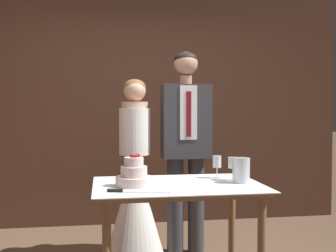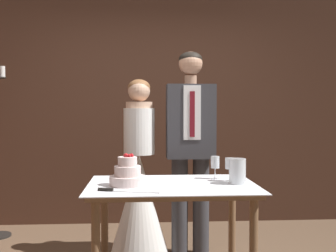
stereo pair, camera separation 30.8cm
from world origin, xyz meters
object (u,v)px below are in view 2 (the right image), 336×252
Objects in this scene: groom at (190,140)px; wine_glass_middle at (215,163)px; wine_glass_near at (230,165)px; cake_knife at (116,190)px; cake_table at (172,199)px; hurricane_candle at (237,172)px; bride at (139,192)px; tiered_cake at (128,175)px.

wine_glass_middle is at bearing -80.77° from groom.
wine_glass_near is 0.82m from groom.
wine_glass_middle is at bearing 46.43° from cake_knife.
cake_table is 6.86× the size of wine_glass_near.
cake_knife is 2.32× the size of wine_glass_near.
bride is at bearing 127.68° from hurricane_candle.
groom is (-0.20, 0.79, 0.12)m from wine_glass_near.
wine_glass_near is (0.81, 0.33, 0.11)m from cake_knife.
bride is (-0.69, 0.90, -0.31)m from hurricane_candle.
cake_table is 6.57× the size of hurricane_candle.
hurricane_candle reaches higher than cake_table.
tiered_cake is 1.46× the size of wine_glass_middle.
wine_glass_middle reaches higher than cake_knife.
hurricane_candle reaches higher than cake_knife.
wine_glass_near is 1.00× the size of wine_glass_middle.
hurricane_candle is at bearing 0.48° from tiered_cake.
wine_glass_near is (0.43, 0.08, 0.23)m from cake_table.
tiered_cake is at bearing -174.21° from cake_table.
groom is at bearing 75.02° from cake_table.
groom reaches higher than tiered_cake.
cake_table is at bearing -104.98° from groom.
cake_table is 6.85× the size of wine_glass_middle.
wine_glass_middle is 0.69m from groom.
cake_knife is 1.15m from bride.
groom reaches higher than hurricane_candle.
groom is (-0.11, 0.67, 0.13)m from wine_glass_middle.
groom is (0.23, 0.87, 0.35)m from cake_table.
groom is at bearing 104.17° from hurricane_candle.
wine_glass_near is at bearing 8.68° from tiered_cake.
hurricane_candle is 0.11× the size of bride.
wine_glass_middle is (0.65, 0.23, 0.04)m from tiered_cake.
bride is (-0.67, 0.79, -0.34)m from wine_glass_near.
bride reaches higher than hurricane_candle.
bride reaches higher than cake_knife.
tiered_cake reaches higher than cake_knife.
cake_knife is 1.30m from groom.
hurricane_candle is at bearing -75.83° from groom.
bride reaches higher than tiered_cake.
hurricane_candle is at bearing -52.32° from bride.
groom is (0.54, 0.90, 0.17)m from tiered_cake.
wine_glass_near and wine_glass_middle have the same top height.
wine_glass_middle is (0.34, 0.20, 0.22)m from cake_table.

